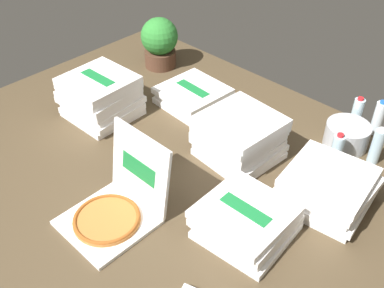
# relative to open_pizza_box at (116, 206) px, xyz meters

# --- Properties ---
(ground_plane) EXTENTS (3.20, 2.40, 0.02)m
(ground_plane) POSITION_rel_open_pizza_box_xyz_m (-0.03, 0.48, -0.09)
(ground_plane) COLOR #4C3D28
(open_pizza_box) EXTENTS (0.41, 0.49, 0.43)m
(open_pizza_box) POSITION_rel_open_pizza_box_xyz_m (0.00, 0.00, 0.00)
(open_pizza_box) COLOR white
(open_pizza_box) RESTS_ON ground_plane
(pizza_stack_left_near) EXTENTS (0.45, 0.46, 0.12)m
(pizza_stack_left_near) POSITION_rel_open_pizza_box_xyz_m (-0.46, 1.05, -0.02)
(pizza_stack_left_near) COLOR white
(pizza_stack_left_near) RESTS_ON ground_plane
(pizza_stack_left_far) EXTENTS (0.48, 0.47, 0.20)m
(pizza_stack_left_far) POSITION_rel_open_pizza_box_xyz_m (0.72, 0.84, 0.02)
(pizza_stack_left_far) COLOR white
(pizza_stack_left_far) RESTS_ON ground_plane
(pizza_stack_center_near) EXTENTS (0.46, 0.45, 0.28)m
(pizza_stack_center_near) POSITION_rel_open_pizza_box_xyz_m (0.13, 0.82, 0.06)
(pizza_stack_center_near) COLOR white
(pizza_stack_center_near) RESTS_ON ground_plane
(pizza_stack_right_near) EXTENTS (0.47, 0.47, 0.28)m
(pizza_stack_right_near) POSITION_rel_open_pizza_box_xyz_m (-0.81, 0.52, 0.06)
(pizza_stack_right_near) COLOR white
(pizza_stack_right_near) RESTS_ON ground_plane
(pizza_stack_left_mid) EXTENTS (0.46, 0.46, 0.16)m
(pizza_stack_left_mid) POSITION_rel_open_pizza_box_xyz_m (0.54, 0.39, -0.00)
(pizza_stack_left_mid) COLOR white
(pizza_stack_left_mid) RESTS_ON ground_plane
(ice_bucket) EXTENTS (0.27, 0.27, 0.15)m
(ice_bucket) POSITION_rel_open_pizza_box_xyz_m (0.55, 1.36, -0.00)
(ice_bucket) COLOR #B7BABF
(ice_bucket) RESTS_ON ground_plane
(water_bottle_0) EXTENTS (0.07, 0.07, 0.24)m
(water_bottle_0) POSITION_rel_open_pizza_box_xyz_m (0.74, 1.34, 0.04)
(water_bottle_0) COLOR silver
(water_bottle_0) RESTS_ON ground_plane
(water_bottle_1) EXTENTS (0.07, 0.07, 0.24)m
(water_bottle_1) POSITION_rel_open_pizza_box_xyz_m (0.60, 1.13, 0.04)
(water_bottle_1) COLOR silver
(water_bottle_1) RESTS_ON ground_plane
(water_bottle_2) EXTENTS (0.07, 0.07, 0.24)m
(water_bottle_2) POSITION_rel_open_pizza_box_xyz_m (0.62, 1.61, 0.04)
(water_bottle_2) COLOR white
(water_bottle_2) RESTS_ON ground_plane
(water_bottle_3) EXTENTS (0.07, 0.07, 0.24)m
(water_bottle_3) POSITION_rel_open_pizza_box_xyz_m (0.50, 1.55, 0.04)
(water_bottle_3) COLOR silver
(water_bottle_3) RESTS_ON ground_plane
(potted_plant) EXTENTS (0.29, 0.29, 0.40)m
(potted_plant) POSITION_rel_open_pizza_box_xyz_m (-1.03, 1.26, 0.12)
(potted_plant) COLOR #513323
(potted_plant) RESTS_ON ground_plane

